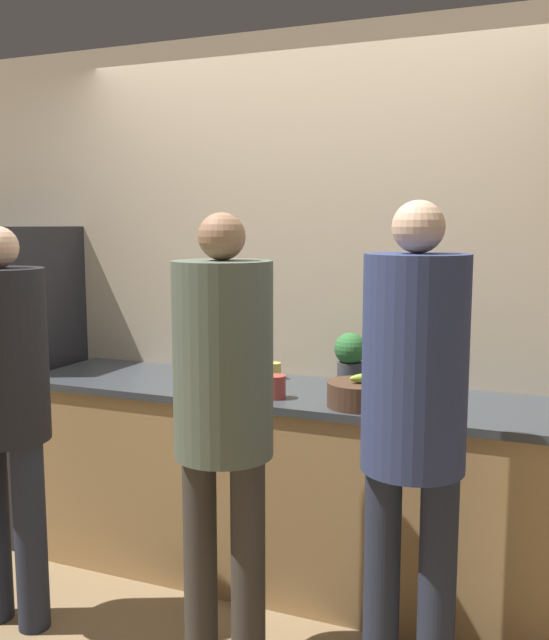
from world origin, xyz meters
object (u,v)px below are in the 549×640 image
person_left (5,393)px  person_right (414,409)px  cup_yellow (273,371)px  cup_red (275,387)px  fruit_bowl (359,394)px  person_center (222,399)px  bottle_red (230,376)px  potted_plant (350,357)px  utensil_crock (410,371)px  bottle_clear (221,360)px

person_left → person_right: (1.63, 0.16, 0.06)m
cup_yellow → cup_red: 0.40m
fruit_bowl → person_left: bearing=-154.4°
person_left → person_center: (0.93, 0.10, 0.04)m
person_center → fruit_bowl: bearing=54.9°
person_center → bottle_red: 0.65m
bottle_red → potted_plant: size_ratio=0.65×
utensil_crock → cup_red: bearing=-139.8°
person_right → cup_red: 0.84m
person_center → cup_yellow: bearing=100.4°
person_center → cup_red: size_ratio=16.88×
person_center → bottle_red: bearing=113.4°
person_left → potted_plant: bearing=39.2°
person_center → cup_yellow: person_center is taller
fruit_bowl → bottle_clear: bearing=154.7°
utensil_crock → potted_plant: size_ratio=1.23×
person_right → person_left: bearing=-174.3°
utensil_crock → potted_plant: 0.29m
bottle_clear → bottle_red: (0.21, -0.33, 0.00)m
person_right → cup_yellow: size_ratio=21.98×
person_right → fruit_bowl: bearing=124.5°
person_center → cup_yellow: 0.91m
cup_yellow → cup_red: size_ratio=0.78×
bottle_clear → cup_red: 0.62m
bottle_clear → bottle_red: bearing=-57.2°
cup_red → person_center: bearing=-89.5°
bottle_clear → potted_plant: 0.72m
person_left → utensil_crock: person_left is taller
fruit_bowl → cup_red: 0.38m
person_left → cup_red: person_left is taller
utensil_crock → bottle_red: utensil_crock is taller
person_center → cup_red: bearing=90.5°
fruit_bowl → bottle_red: bottle_red is taller
bottle_red → cup_red: bottle_red is taller
fruit_bowl → potted_plant: potted_plant is taller
person_center → bottle_red: (-0.26, 0.60, -0.05)m
bottle_clear → potted_plant: bearing=-5.8°
person_right → person_center: bearing=-174.7°
cup_red → utensil_crock: bearing=40.2°
person_left → fruit_bowl: bearing=25.6°
person_left → cup_yellow: bearing=52.0°
fruit_bowl → potted_plant: bearing=112.6°
utensil_crock → cup_red: (-0.50, -0.43, -0.03)m
potted_plant → cup_red: bearing=-126.0°
bottle_red → bottle_clear: bearing=122.8°
bottle_clear → cup_red: bearing=-40.7°
person_center → cup_yellow: (-0.16, 0.89, -0.08)m
bottle_clear → bottle_red: size_ratio=0.96×
fruit_bowl → potted_plant: size_ratio=1.04×
bottle_red → cup_red: (0.25, -0.07, -0.01)m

